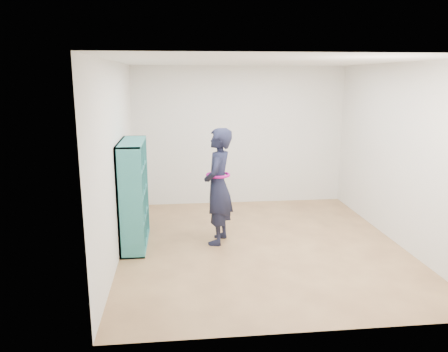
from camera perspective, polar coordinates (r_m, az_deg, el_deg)
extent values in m
plane|color=brown|center=(6.48, 4.88, -8.95)|extent=(4.50, 4.50, 0.00)
plane|color=white|center=(6.02, 5.36, 14.70)|extent=(4.50, 4.50, 0.00)
cube|color=silver|center=(6.05, -13.81, 2.00)|extent=(0.02, 4.50, 2.60)
cube|color=silver|center=(6.80, 21.89, 2.60)|extent=(0.02, 4.50, 2.60)
cube|color=silver|center=(8.31, 2.07, 5.23)|extent=(4.00, 0.02, 2.60)
cube|color=silver|center=(3.99, 11.42, -3.41)|extent=(4.00, 0.02, 2.60)
cube|color=teal|center=(5.86, -12.19, -3.69)|extent=(0.33, 0.02, 1.52)
cube|color=teal|center=(6.94, -11.29, -1.07)|extent=(0.33, 0.02, 1.52)
cube|color=teal|center=(6.63, -11.40, -8.54)|extent=(0.33, 1.14, 0.02)
cube|color=teal|center=(6.25, -12.01, 4.39)|extent=(0.33, 1.14, 0.02)
cube|color=teal|center=(6.41, -13.08, -2.29)|extent=(0.02, 1.14, 1.52)
cube|color=teal|center=(6.22, -11.85, -2.70)|extent=(0.31, 0.02, 1.48)
cube|color=teal|center=(6.57, -11.56, -1.85)|extent=(0.31, 0.02, 1.48)
cube|color=teal|center=(6.50, -11.55, -5.41)|extent=(0.31, 1.10, 0.02)
cube|color=teal|center=(6.40, -11.70, -2.27)|extent=(0.31, 1.10, 0.02)
cube|color=teal|center=(6.31, -11.85, 0.97)|extent=(0.31, 1.10, 0.02)
cube|color=beige|center=(6.26, -11.55, -9.23)|extent=(0.21, 0.13, 0.08)
cube|color=black|center=(6.05, -11.70, -5.28)|extent=(0.17, 0.15, 0.28)
cube|color=maroon|center=(5.96, -11.84, -2.30)|extent=(0.17, 0.15, 0.19)
cube|color=silver|center=(5.94, -12.02, 0.73)|extent=(0.21, 0.13, 0.08)
cube|color=navy|center=(6.52, -11.25, -7.54)|extent=(0.17, 0.15, 0.24)
cube|color=brown|center=(6.41, -11.39, -4.52)|extent=(0.17, 0.15, 0.22)
cube|color=#BFB28C|center=(6.37, -11.56, -1.83)|extent=(0.21, 0.13, 0.08)
cube|color=#26594C|center=(6.23, -11.70, 2.11)|extent=(0.17, 0.15, 0.25)
cube|color=beige|center=(6.86, -11.00, -6.44)|extent=(0.17, 0.15, 0.25)
cube|color=black|center=(6.83, -11.14, -4.16)|extent=(0.21, 0.13, 0.05)
cube|color=maroon|center=(6.66, -11.27, -0.35)|extent=(0.17, 0.15, 0.27)
cube|color=silver|center=(6.58, -11.42, 2.84)|extent=(0.17, 0.15, 0.28)
imported|color=black|center=(6.31, -0.77, -1.38)|extent=(0.58, 0.72, 1.70)
torus|color=#B20D82|center=(6.27, -0.77, 0.15)|extent=(0.44, 0.44, 0.04)
cube|color=silver|center=(6.38, -1.94, -0.18)|extent=(0.03, 0.09, 0.13)
cube|color=black|center=(6.38, -1.94, -0.18)|extent=(0.03, 0.08, 0.12)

